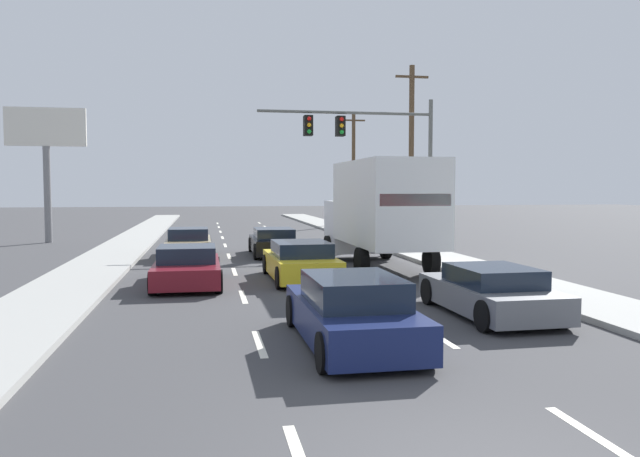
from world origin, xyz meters
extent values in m
plane|color=#3D3D3F|center=(0.00, 25.00, 0.00)|extent=(140.00, 140.00, 0.00)
cube|color=#9E9E99|center=(6.44, 20.00, 0.07)|extent=(2.38, 80.00, 0.14)
cube|color=#9E9E99|center=(-6.44, 20.00, 0.07)|extent=(2.38, 80.00, 0.14)
cube|color=silver|center=(-1.70, 6.00, 0.00)|extent=(0.14, 2.00, 0.01)
cube|color=silver|center=(-1.70, 11.00, 0.00)|extent=(0.14, 2.00, 0.01)
cube|color=silver|center=(-1.70, 16.00, 0.00)|extent=(0.14, 2.00, 0.01)
cube|color=silver|center=(-1.70, 21.00, 0.00)|extent=(0.14, 2.00, 0.01)
cube|color=silver|center=(-1.70, 26.00, 0.00)|extent=(0.14, 2.00, 0.01)
cube|color=silver|center=(-1.70, 31.00, 0.00)|extent=(0.14, 2.00, 0.01)
cube|color=silver|center=(-1.70, 36.00, 0.00)|extent=(0.14, 2.00, 0.01)
cube|color=silver|center=(-1.70, 41.00, 0.00)|extent=(0.14, 2.00, 0.01)
cube|color=silver|center=(-1.70, 46.00, 0.00)|extent=(0.14, 2.00, 0.01)
cube|color=silver|center=(1.70, 1.00, 0.00)|extent=(0.14, 2.00, 0.01)
cube|color=silver|center=(1.70, 6.00, 0.00)|extent=(0.14, 2.00, 0.01)
cube|color=silver|center=(1.70, 11.00, 0.00)|extent=(0.14, 2.00, 0.01)
cube|color=silver|center=(1.70, 16.00, 0.00)|extent=(0.14, 2.00, 0.01)
cube|color=silver|center=(1.70, 21.00, 0.00)|extent=(0.14, 2.00, 0.01)
cube|color=silver|center=(1.70, 26.00, 0.00)|extent=(0.14, 2.00, 0.01)
cube|color=silver|center=(1.70, 31.00, 0.00)|extent=(0.14, 2.00, 0.01)
cube|color=silver|center=(1.70, 36.00, 0.00)|extent=(0.14, 2.00, 0.01)
cube|color=silver|center=(1.70, 41.00, 0.00)|extent=(0.14, 2.00, 0.01)
cube|color=silver|center=(1.70, 46.00, 0.00)|extent=(0.14, 2.00, 0.01)
cube|color=tan|center=(-3.34, 20.93, 0.45)|extent=(1.81, 4.25, 0.62)
cube|color=#192333|center=(-3.34, 20.64, 0.99)|extent=(1.57, 1.84, 0.46)
cylinder|color=black|center=(-4.18, 22.50, 0.32)|extent=(0.23, 0.64, 0.64)
cylinder|color=black|center=(-2.53, 22.51, 0.32)|extent=(0.23, 0.64, 0.64)
cylinder|color=black|center=(-4.15, 19.36, 0.32)|extent=(0.23, 0.64, 0.64)
cylinder|color=black|center=(-2.50, 19.37, 0.32)|extent=(0.23, 0.64, 0.64)
cube|color=maroon|center=(-3.19, 13.33, 0.42)|extent=(1.87, 4.35, 0.56)
cube|color=#192333|center=(-3.19, 13.30, 0.92)|extent=(1.63, 1.86, 0.45)
cylinder|color=black|center=(-4.06, 14.94, 0.32)|extent=(0.22, 0.64, 0.64)
cylinder|color=black|center=(-2.33, 14.95, 0.32)|extent=(0.22, 0.64, 0.64)
cylinder|color=black|center=(-4.04, 11.70, 0.32)|extent=(0.22, 0.64, 0.64)
cylinder|color=black|center=(-2.32, 11.71, 0.32)|extent=(0.22, 0.64, 0.64)
cube|color=black|center=(0.17, 21.05, 0.44)|extent=(1.79, 4.23, 0.60)
cube|color=#192333|center=(0.17, 20.75, 0.95)|extent=(1.57, 2.15, 0.42)
cylinder|color=black|center=(-0.65, 22.61, 0.32)|extent=(0.22, 0.64, 0.64)
cylinder|color=black|center=(1.00, 22.60, 0.32)|extent=(0.22, 0.64, 0.64)
cylinder|color=black|center=(-0.66, 19.49, 0.32)|extent=(0.22, 0.64, 0.64)
cylinder|color=black|center=(0.99, 19.49, 0.32)|extent=(0.22, 0.64, 0.64)
cube|color=yellow|center=(0.23, 13.72, 0.45)|extent=(1.93, 4.36, 0.63)
cube|color=#192333|center=(0.23, 13.57, 0.99)|extent=(1.66, 2.19, 0.44)
cylinder|color=black|center=(-0.66, 15.31, 0.32)|extent=(0.23, 0.64, 0.64)
cylinder|color=black|center=(1.06, 15.35, 0.32)|extent=(0.23, 0.64, 0.64)
cylinder|color=black|center=(-0.60, 12.09, 0.32)|extent=(0.23, 0.64, 0.64)
cylinder|color=black|center=(1.12, 12.12, 0.32)|extent=(0.23, 0.64, 0.64)
cube|color=#141E4C|center=(-0.07, 5.68, 0.46)|extent=(1.79, 4.42, 0.64)
cube|color=#192333|center=(-0.06, 5.51, 1.03)|extent=(1.56, 2.24, 0.49)
cylinder|color=black|center=(-0.90, 7.32, 0.32)|extent=(0.23, 0.64, 0.64)
cylinder|color=black|center=(0.74, 7.34, 0.32)|extent=(0.23, 0.64, 0.64)
cylinder|color=black|center=(-0.87, 4.01, 0.32)|extent=(0.23, 0.64, 0.64)
cylinder|color=black|center=(0.77, 4.03, 0.32)|extent=(0.23, 0.64, 0.64)
cube|color=white|center=(3.38, 15.07, 2.35)|extent=(2.49, 5.80, 2.80)
cube|color=red|center=(3.41, 12.20, 2.49)|extent=(2.19, 0.06, 0.36)
cube|color=white|center=(3.34, 18.95, 1.32)|extent=(2.36, 2.02, 2.04)
cylinder|color=black|center=(2.17, 18.94, 0.48)|extent=(0.31, 0.96, 0.96)
cylinder|color=black|center=(4.51, 18.96, 0.48)|extent=(0.31, 0.96, 0.96)
cylinder|color=black|center=(2.22, 13.90, 0.48)|extent=(0.31, 0.96, 0.96)
cylinder|color=black|center=(4.56, 13.92, 0.48)|extent=(0.31, 0.96, 0.96)
cube|color=slate|center=(3.56, 7.63, 0.42)|extent=(1.85, 4.13, 0.57)
cube|color=#192333|center=(3.56, 7.46, 0.91)|extent=(1.60, 2.06, 0.41)
cylinder|color=black|center=(2.70, 9.11, 0.32)|extent=(0.23, 0.64, 0.64)
cylinder|color=black|center=(4.37, 9.14, 0.32)|extent=(0.23, 0.64, 0.64)
cylinder|color=black|center=(2.75, 6.12, 0.32)|extent=(0.23, 0.64, 0.64)
cylinder|color=black|center=(4.42, 6.15, 0.32)|extent=(0.23, 0.64, 0.64)
cylinder|color=#595B56|center=(8.27, 24.07, 3.58)|extent=(0.20, 0.20, 7.17)
cylinder|color=#595B56|center=(4.02, 24.07, 6.45)|extent=(8.50, 0.14, 0.14)
cube|color=black|center=(3.73, 24.07, 5.80)|extent=(0.40, 0.56, 0.95)
sphere|color=red|center=(3.73, 23.76, 6.10)|extent=(0.20, 0.20, 0.20)
sphere|color=orange|center=(3.73, 23.76, 5.80)|extent=(0.20, 0.20, 0.20)
sphere|color=green|center=(3.73, 23.76, 5.50)|extent=(0.20, 0.20, 0.20)
cube|color=black|center=(2.18, 24.07, 5.80)|extent=(0.40, 0.56, 0.95)
sphere|color=red|center=(2.18, 23.76, 6.10)|extent=(0.20, 0.20, 0.20)
sphere|color=orange|center=(2.18, 23.76, 5.80)|extent=(0.20, 0.20, 0.20)
sphere|color=green|center=(2.18, 23.76, 5.50)|extent=(0.20, 0.20, 0.20)
cylinder|color=brown|center=(8.21, 26.79, 4.67)|extent=(0.28, 0.28, 9.34)
cube|color=brown|center=(8.21, 26.79, 8.74)|extent=(1.80, 0.12, 0.12)
cylinder|color=brown|center=(8.72, 42.11, 4.35)|extent=(0.28, 0.28, 8.70)
cube|color=brown|center=(8.72, 42.11, 8.10)|extent=(1.80, 0.12, 0.12)
cylinder|color=slate|center=(-10.74, 29.29, 2.51)|extent=(0.36, 0.36, 5.02)
cube|color=silver|center=(-10.74, 29.29, 6.02)|extent=(4.01, 0.20, 1.98)
camera|label=1|loc=(-2.64, -5.18, 2.82)|focal=34.94mm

